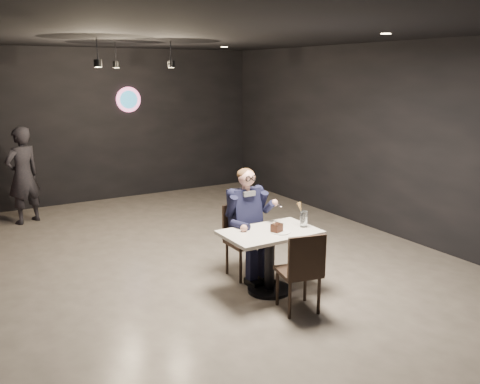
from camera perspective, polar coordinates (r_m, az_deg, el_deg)
floor at (r=6.66m, az=-5.63°, el=-9.24°), size 9.00×9.00×0.00m
wall_sign at (r=10.62m, az=-12.42°, el=10.10°), size 0.50×0.06×0.50m
pendant_lights at (r=8.01m, az=-12.48°, el=15.43°), size 1.40×1.20×0.36m
main_table at (r=6.04m, az=3.34°, el=-7.79°), size 1.10×0.70×0.75m
chair_far at (r=6.44m, az=0.59°, el=-5.57°), size 0.42×0.46×0.92m
chair_near at (r=5.59m, az=6.57°, el=-8.70°), size 0.51×0.54×0.92m
seated_man at (r=6.36m, az=0.60°, el=-3.36°), size 0.60×0.80×1.44m
dessert_plate at (r=5.87m, az=4.57°, el=-4.50°), size 0.23×0.23×0.01m
cake_slice at (r=5.85m, az=4.14°, el=-4.06°), size 0.15×0.13×0.09m
mint_leaf at (r=5.83m, az=4.38°, el=-3.72°), size 0.06×0.04×0.01m
sundae_glass at (r=6.08m, az=7.17°, el=-3.03°), size 0.09×0.09×0.19m
wafer_cone at (r=6.05m, az=6.76°, el=-1.70°), size 0.07×0.07×0.12m
passerby at (r=9.38m, az=-23.18°, el=1.72°), size 0.72×0.62×1.66m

